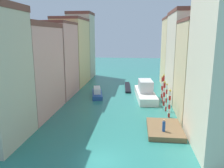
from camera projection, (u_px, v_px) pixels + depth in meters
ground_plane at (120, 95)px, 45.41m from camera, size 154.00×154.00×0.00m
building_left_1 at (31, 69)px, 33.31m from camera, size 6.54×11.38×13.54m
building_left_2 at (56, 60)px, 43.73m from camera, size 6.54×9.49×14.19m
building_left_3 at (72, 52)px, 54.05m from camera, size 6.54×11.41×15.65m
building_left_4 at (81, 45)px, 63.06m from camera, size 6.54×7.32×17.80m
building_right_1 at (203, 70)px, 31.83m from camera, size 6.54×8.64×13.88m
building_right_2 at (187, 55)px, 41.70m from camera, size 6.54×11.60×16.09m
building_right_3 at (177, 52)px, 52.44m from camera, size 6.54×10.28×15.71m
waterfront_dock at (165, 129)px, 28.11m from camera, size 4.20×6.17×0.60m
person_on_dock at (164, 126)px, 26.59m from camera, size 0.36×0.36×1.48m
mooring_pole_0 at (169, 103)px, 32.53m from camera, size 0.34×0.34×4.19m
mooring_pole_1 at (166, 97)px, 35.21m from camera, size 0.27×0.27×4.45m
mooring_pole_2 at (164, 93)px, 38.09m from camera, size 0.38×0.38×4.23m
mooring_pole_3 at (163, 88)px, 40.43m from camera, size 0.32×0.32×4.95m
mooring_pole_4 at (162, 87)px, 42.81m from camera, size 0.28×0.28×4.19m
vaporetto_white at (145, 92)px, 42.73m from camera, size 4.16×11.33×3.49m
gondola_black at (128, 87)px, 51.31m from camera, size 1.78×10.01×0.39m
motorboat_0 at (97, 93)px, 44.34m from camera, size 3.17×7.00×1.74m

